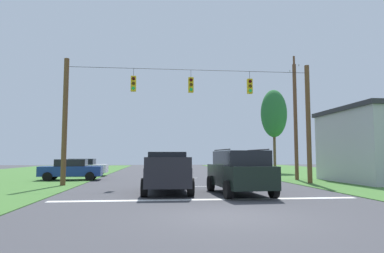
# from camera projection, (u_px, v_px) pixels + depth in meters

# --- Properties ---
(ground_plane) EXTENTS (120.00, 120.00, 0.00)m
(ground_plane) POSITION_uv_depth(u_px,v_px,m) (227.00, 216.00, 9.88)
(ground_plane) COLOR #3D3D42
(shoulder_grass_right) EXTENTS (16.00, 80.00, 0.03)m
(shoulder_grass_right) POSITION_uv_depth(u_px,v_px,m) (373.00, 179.00, 26.26)
(shoulder_grass_right) COLOR #3F6E2E
(shoulder_grass_right) RESTS_ON ground
(stop_bar_stripe) EXTENTS (12.50, 0.45, 0.01)m
(stop_bar_stripe) POSITION_uv_depth(u_px,v_px,m) (208.00, 200.00, 13.68)
(stop_bar_stripe) COLOR white
(stop_bar_stripe) RESTS_ON ground
(lane_dash_0) EXTENTS (2.50, 0.15, 0.01)m
(lane_dash_0) POSITION_uv_depth(u_px,v_px,m) (192.00, 186.00, 19.62)
(lane_dash_0) COLOR white
(lane_dash_0) RESTS_ON ground
(lane_dash_1) EXTENTS (2.50, 0.15, 0.01)m
(lane_dash_1) POSITION_uv_depth(u_px,v_px,m) (182.00, 178.00, 27.20)
(lane_dash_1) COLOR white
(lane_dash_1) RESTS_ON ground
(lane_dash_2) EXTENTS (2.50, 0.15, 0.01)m
(lane_dash_2) POSITION_uv_depth(u_px,v_px,m) (176.00, 173.00, 34.97)
(lane_dash_2) COLOR white
(lane_dash_2) RESTS_ON ground
(overhead_signal_span) EXTENTS (15.51, 0.31, 7.66)m
(overhead_signal_span) POSITION_uv_depth(u_px,v_px,m) (191.00, 117.00, 21.17)
(overhead_signal_span) COLOR brown
(overhead_signal_span) RESTS_ON ground
(pickup_truck) EXTENTS (2.36, 5.43, 1.95)m
(pickup_truck) POSITION_uv_depth(u_px,v_px,m) (167.00, 172.00, 16.62)
(pickup_truck) COLOR black
(pickup_truck) RESTS_ON ground
(suv_black) EXTENTS (2.44, 4.91, 2.05)m
(suv_black) POSITION_uv_depth(u_px,v_px,m) (239.00, 171.00, 15.57)
(suv_black) COLOR black
(suv_black) RESTS_ON ground
(distant_car_crossing_white) EXTENTS (4.31, 2.03, 1.52)m
(distant_car_crossing_white) POSITION_uv_depth(u_px,v_px,m) (82.00, 167.00, 29.75)
(distant_car_crossing_white) COLOR silver
(distant_car_crossing_white) RESTS_ON ground
(distant_car_oncoming) EXTENTS (4.41, 2.24, 1.52)m
(distant_car_oncoming) POSITION_uv_depth(u_px,v_px,m) (71.00, 169.00, 24.69)
(distant_car_oncoming) COLOR navy
(distant_car_oncoming) RESTS_ON ground
(utility_pole_mid_right) EXTENTS (0.27, 1.74, 9.23)m
(utility_pole_mid_right) POSITION_uv_depth(u_px,v_px,m) (295.00, 119.00, 25.13)
(utility_pole_mid_right) COLOR brown
(utility_pole_mid_right) RESTS_ON ground
(tree_roadside_right) EXTENTS (2.75, 2.75, 8.85)m
(tree_roadside_right) POSITION_uv_depth(u_px,v_px,m) (274.00, 114.00, 36.34)
(tree_roadside_right) COLOR brown
(tree_roadside_right) RESTS_ON ground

